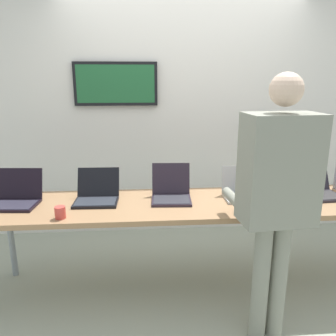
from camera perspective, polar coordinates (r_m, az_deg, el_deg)
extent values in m
cube|color=#9CA28F|center=(3.07, 4.70, -19.23)|extent=(8.00, 8.00, 0.04)
cube|color=silver|center=(3.67, 2.42, 9.34)|extent=(8.00, 0.06, 2.68)
cube|color=black|center=(3.59, -8.87, 13.94)|extent=(0.85, 0.05, 0.44)
cube|color=#215E33|center=(3.57, -8.89, 13.94)|extent=(0.79, 0.02, 0.38)
cube|color=#9A724D|center=(2.72, 5.03, -6.13)|extent=(3.38, 0.70, 0.04)
cylinder|color=gray|center=(3.28, -25.08, -10.83)|extent=(0.05, 0.05, 0.70)
cube|color=black|center=(2.86, -24.76, -5.81)|extent=(0.37, 0.28, 0.02)
cube|color=#292736|center=(2.84, -24.89, -5.67)|extent=(0.34, 0.23, 0.00)
cube|color=black|center=(2.95, -23.79, -2.40)|extent=(0.35, 0.10, 0.24)
cube|color=#255E34|center=(2.96, -23.76, -2.40)|extent=(0.32, 0.08, 0.21)
cube|color=black|center=(2.72, -12.13, -5.71)|extent=(0.35, 0.25, 0.02)
cube|color=#262B33|center=(2.71, -12.19, -5.56)|extent=(0.32, 0.20, 0.00)
cube|color=black|center=(2.84, -11.73, -2.29)|extent=(0.34, 0.11, 0.22)
cube|color=white|center=(2.84, -11.72, -2.29)|extent=(0.31, 0.09, 0.19)
cube|color=#281F2B|center=(2.71, 0.58, -5.48)|extent=(0.33, 0.28, 0.02)
cube|color=#2A2A31|center=(2.69, 0.59, -5.34)|extent=(0.30, 0.23, 0.00)
cube|color=#281F2B|center=(2.82, 0.49, -1.76)|extent=(0.32, 0.09, 0.25)
cube|color=white|center=(2.82, 0.49, -1.76)|extent=(0.29, 0.07, 0.22)
cube|color=#ADB0B3|center=(2.83, 13.15, -4.97)|extent=(0.35, 0.23, 0.02)
cube|color=#2E2932|center=(2.82, 13.24, -4.82)|extent=(0.33, 0.18, 0.00)
cube|color=#ADB0B3|center=(2.91, 12.54, -1.82)|extent=(0.35, 0.04, 0.23)
cube|color=#236236|center=(2.91, 12.52, -1.81)|extent=(0.33, 0.03, 0.20)
cube|color=#25212A|center=(3.07, 24.32, -4.38)|extent=(0.37, 0.29, 0.02)
cube|color=#2E2C2D|center=(3.05, 24.48, -4.24)|extent=(0.34, 0.24, 0.00)
cube|color=#25212A|center=(3.18, 22.77, -1.14)|extent=(0.36, 0.15, 0.24)
cube|color=black|center=(3.19, 22.74, -1.15)|extent=(0.33, 0.13, 0.21)
cylinder|color=gray|center=(2.38, 15.44, -18.12)|extent=(0.12, 0.12, 0.84)
cylinder|color=gray|center=(2.43, 18.22, -17.62)|extent=(0.12, 0.12, 0.84)
cube|color=gray|center=(2.10, 18.39, -0.25)|extent=(0.46, 0.29, 0.67)
sphere|color=beige|center=(2.04, 19.48, 12.48)|extent=(0.19, 0.19, 0.19)
cylinder|color=gray|center=(2.38, 11.11, -5.20)|extent=(0.10, 0.32, 0.07)
cylinder|color=gray|center=(2.51, 18.25, -4.63)|extent=(0.10, 0.32, 0.07)
cylinder|color=#CD4138|center=(2.50, -17.86, -7.19)|extent=(0.08, 0.08, 0.09)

